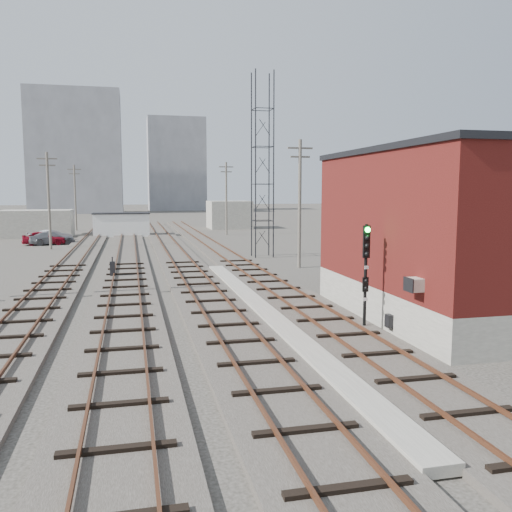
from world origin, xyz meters
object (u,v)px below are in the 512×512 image
object	(u,v)px
site_trailer	(122,224)
car_red	(44,238)
switch_stand	(113,269)
car_silver	(53,236)
car_grey	(51,238)
signal_mast	(366,268)

from	to	relation	value
site_trailer	car_red	world-z (taller)	site_trailer
switch_stand	site_trailer	bearing A→B (deg)	95.97
car_silver	car_grey	bearing A→B (deg)	158.42
signal_mast	site_trailer	xyz separation A→B (m)	(-9.91, 48.18, -1.03)
site_trailer	car_silver	distance (m)	9.39
signal_mast	car_silver	world-z (taller)	signal_mast
signal_mast	car_grey	size ratio (longest dim) A/B	0.91
switch_stand	car_red	xyz separation A→B (m)	(-7.43, 23.78, 0.11)
signal_mast	car_red	xyz separation A→B (m)	(-17.43, 38.99, -1.75)
signal_mast	car_red	bearing A→B (deg)	114.08
signal_mast	site_trailer	world-z (taller)	signal_mast
signal_mast	car_silver	size ratio (longest dim) A/B	1.06
car_red	car_grey	bearing A→B (deg)	-77.65
car_red	car_grey	world-z (taller)	car_red
car_grey	signal_mast	bearing A→B (deg)	-175.52
site_trailer	car_silver	world-z (taller)	site_trailer
car_grey	switch_stand	bearing A→B (deg)	177.08
site_trailer	car_silver	size ratio (longest dim) A/B	1.72
switch_stand	car_grey	xyz separation A→B (m)	(-6.77, 23.96, 0.06)
signal_mast	switch_stand	distance (m)	18.30
signal_mast	car_grey	xyz separation A→B (m)	(-16.77, 39.17, -1.80)
signal_mast	switch_stand	bearing A→B (deg)	123.32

